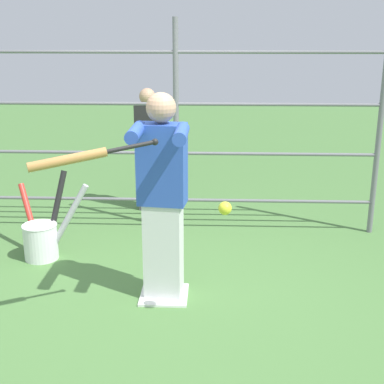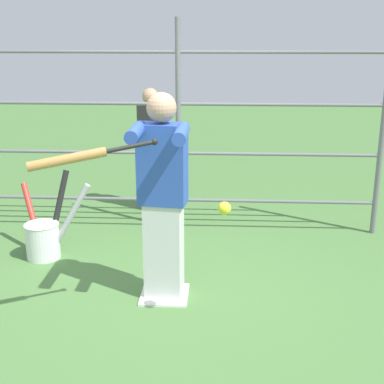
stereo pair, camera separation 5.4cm
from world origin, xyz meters
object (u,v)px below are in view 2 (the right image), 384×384
baseball_bat_swinging (78,157)px  bystander_behind_fence (151,148)px  batter (163,192)px  softball_in_flight (224,208)px  bat_bucket (45,236)px

baseball_bat_swinging → bystander_behind_fence: 3.03m
batter → bystander_behind_fence: bearing=-80.4°
baseball_bat_swinging → softball_in_flight: (-0.98, -0.16, -0.40)m
bystander_behind_fence → baseball_bat_swinging: bearing=88.3°
bat_bucket → batter: bearing=148.7°
batter → baseball_bat_swinging: (0.48, 0.66, 0.44)m
baseball_bat_swinging → softball_in_flight: baseball_bat_swinging is taller
batter → baseball_bat_swinging: size_ratio=2.08×
batter → softball_in_flight: bearing=134.8°
batter → softball_in_flight: size_ratio=17.93×
softball_in_flight → batter: bearing=-45.2°
batter → bat_bucket: (1.27, -0.77, -0.71)m
baseball_bat_swinging → bat_bucket: (0.79, -1.43, -1.15)m
batter → baseball_bat_swinging: bearing=53.7°
bat_bucket → bystander_behind_fence: 1.87m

